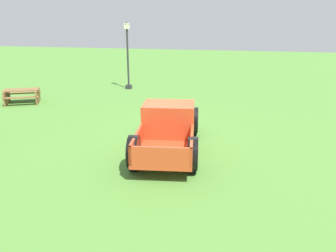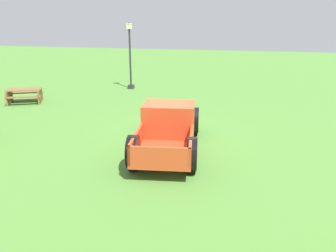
{
  "view_description": "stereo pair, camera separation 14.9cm",
  "coord_description": "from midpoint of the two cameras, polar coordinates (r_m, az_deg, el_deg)",
  "views": [
    {
      "loc": [
        -12.0,
        -2.76,
        4.44
      ],
      "look_at": [
        -0.97,
        -0.21,
        0.9
      ],
      "focal_mm": 36.75,
      "sensor_mm": 36.0,
      "label": 1
    },
    {
      "loc": [
        -11.97,
        -2.9,
        4.44
      ],
      "look_at": [
        -0.97,
        -0.21,
        0.9
      ],
      "focal_mm": 36.75,
      "sensor_mm": 36.0,
      "label": 2
    }
  ],
  "objects": [
    {
      "name": "pickup_truck_foreground",
      "position": [
        12.26,
        -0.2,
        -0.03
      ],
      "size": [
        5.52,
        2.71,
        1.62
      ],
      "color": "#D14723",
      "rests_on": "ground_plane"
    },
    {
      "name": "lamp_post_near",
      "position": [
        22.79,
        -6.89,
        11.68
      ],
      "size": [
        0.36,
        0.36,
        4.26
      ],
      "color": "#2D2D33",
      "rests_on": "ground_plane"
    },
    {
      "name": "ground_plane",
      "position": [
        13.09,
        -0.28,
        -2.46
      ],
      "size": [
        80.0,
        80.0,
        0.0
      ],
      "primitive_type": "plane",
      "color": "#548C38"
    },
    {
      "name": "picnic_table",
      "position": [
        20.47,
        -23.24,
        4.84
      ],
      "size": [
        2.12,
        2.27,
        0.78
      ],
      "color": "olive",
      "rests_on": "ground_plane"
    }
  ]
}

